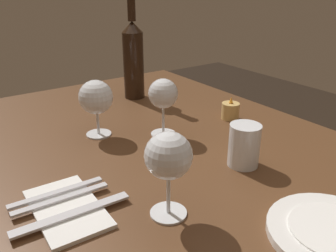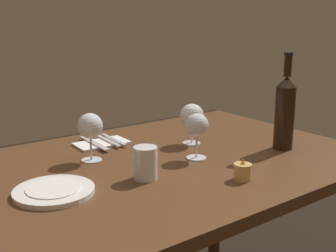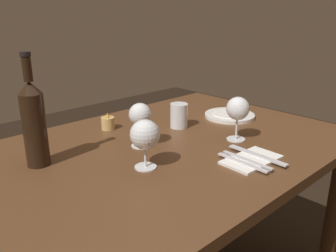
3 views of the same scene
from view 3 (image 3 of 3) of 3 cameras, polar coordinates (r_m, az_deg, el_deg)
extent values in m
cube|color=#56351E|center=(1.23, -0.08, -3.79)|extent=(1.30, 0.90, 0.04)
cylinder|color=#412816|center=(1.66, 24.91, -13.65)|extent=(0.06, 0.06, 0.70)
cylinder|color=#412816|center=(2.01, 4.58, -6.13)|extent=(0.06, 0.06, 0.70)
cylinder|color=white|center=(1.29, 10.87, -2.10)|extent=(0.07, 0.07, 0.00)
cylinder|color=white|center=(1.28, 10.98, -0.35)|extent=(0.01, 0.01, 0.08)
sphere|color=white|center=(1.26, 11.19, 2.80)|extent=(0.08, 0.08, 0.08)
cylinder|color=#42070F|center=(1.26, 11.19, 2.79)|extent=(0.06, 0.06, 0.03)
cylinder|color=white|center=(1.06, -3.63, -6.60)|extent=(0.07, 0.07, 0.00)
cylinder|color=white|center=(1.05, -3.67, -4.89)|extent=(0.01, 0.01, 0.07)
sphere|color=white|center=(1.02, -3.75, -1.36)|extent=(0.09, 0.09, 0.09)
cylinder|color=#42070F|center=(1.02, -3.74, -1.62)|extent=(0.07, 0.07, 0.02)
cylinder|color=white|center=(1.22, -4.39, -3.17)|extent=(0.07, 0.07, 0.00)
cylinder|color=white|center=(1.20, -4.43, -1.34)|extent=(0.01, 0.01, 0.08)
sphere|color=white|center=(1.18, -4.52, 1.89)|extent=(0.08, 0.08, 0.08)
cylinder|color=#42070F|center=(1.18, -4.52, 1.84)|extent=(0.06, 0.06, 0.02)
cylinder|color=black|center=(1.11, -20.65, -0.64)|extent=(0.07, 0.07, 0.22)
cone|color=black|center=(1.08, -21.42, 5.79)|extent=(0.07, 0.07, 0.03)
cylinder|color=black|center=(1.07, -21.76, 8.55)|extent=(0.03, 0.03, 0.07)
cylinder|color=black|center=(1.06, -22.03, 10.73)|extent=(0.03, 0.03, 0.01)
cylinder|color=white|center=(1.39, 1.78, 1.69)|extent=(0.07, 0.07, 0.10)
cylinder|color=silver|center=(1.39, 1.77, 1.07)|extent=(0.06, 0.06, 0.06)
cylinder|color=#DBB266|center=(1.39, -9.65, 0.44)|extent=(0.05, 0.05, 0.05)
cylinder|color=white|center=(1.39, -9.64, 0.21)|extent=(0.04, 0.04, 0.03)
cone|color=#F99E2D|center=(1.38, -9.73, 1.78)|extent=(0.01, 0.01, 0.02)
cylinder|color=white|center=(1.55, 9.89, 1.68)|extent=(0.21, 0.21, 0.01)
cylinder|color=white|center=(1.55, 9.91, 1.98)|extent=(0.15, 0.15, 0.00)
cube|color=white|center=(1.13, 13.31, -5.31)|extent=(0.19, 0.12, 0.01)
cube|color=silver|center=(1.11, 12.61, -5.38)|extent=(0.02, 0.18, 0.00)
cube|color=silver|center=(1.09, 11.86, -5.77)|extent=(0.02, 0.18, 0.00)
cube|color=silver|center=(1.15, 14.17, -4.57)|extent=(0.03, 0.21, 0.00)
camera|label=1|loc=(1.47, 32.02, 13.55)|focal=38.02mm
camera|label=2|loc=(2.49, -3.73, 18.77)|focal=46.33mm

